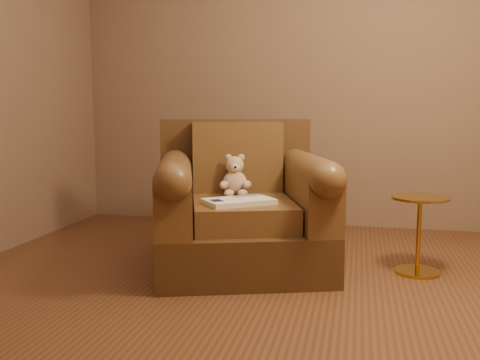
# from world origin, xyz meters

# --- Properties ---
(floor) EXTENTS (4.00, 4.00, 0.00)m
(floor) POSITION_xyz_m (0.00, 0.00, 0.00)
(floor) COLOR brown
(floor) RESTS_ON ground
(armchair) EXTENTS (1.32, 1.29, 0.95)m
(armchair) POSITION_xyz_m (-0.23, 0.59, 0.37)
(armchair) COLOR #472E17
(armchair) RESTS_ON floor
(teddy_bear) EXTENTS (0.20, 0.23, 0.28)m
(teddy_bear) POSITION_xyz_m (-0.29, 0.67, 0.56)
(teddy_bear) COLOR tan
(teddy_bear) RESTS_ON armchair
(guidebook) EXTENTS (0.47, 0.44, 0.03)m
(guidebook) POSITION_xyz_m (-0.20, 0.36, 0.47)
(guidebook) COLOR beige
(guidebook) RESTS_ON armchair
(side_table) EXTENTS (0.35, 0.35, 0.49)m
(side_table) POSITION_xyz_m (0.88, 0.68, 0.26)
(side_table) COLOR gold
(side_table) RESTS_ON floor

